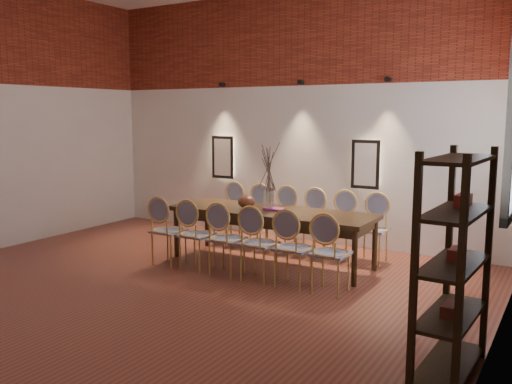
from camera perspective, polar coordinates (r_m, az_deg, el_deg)
The scene contains 27 objects.
floor at distance 6.32m, azimuth -11.38°, elevation -11.02°, with size 7.00×7.00×0.02m, color brown.
wall_back at distance 8.91m, azimuth 3.89°, elevation 7.87°, with size 7.00×0.10×4.00m, color silver.
wall_right at distance 4.42m, azimuth 24.52°, elevation 6.72°, with size 0.10×7.00×4.00m, color silver.
brick_band_back at distance 8.93m, azimuth 3.76°, elevation 15.91°, with size 7.00×0.02×1.50m, color maroon.
niche_left at distance 9.52m, azimuth -3.42°, elevation 3.68°, with size 0.36×0.06×0.66m, color #FFEAC6.
niche_right at distance 8.34m, azimuth 11.52°, elevation 2.88°, with size 0.36×0.06×0.66m, color #FFEAC6.
spot_fixture_left at distance 9.48m, azimuth -3.59°, elevation 11.22°, with size 0.08×0.08×0.10m, color black.
spot_fixture_mid at distance 8.72m, azimuth 4.73°, elevation 11.46°, with size 0.08×0.08×0.10m, color black.
spot_fixture_right at distance 8.20m, azimuth 13.72°, elevation 11.46°, with size 0.08×0.08×0.10m, color black.
dining_table at distance 7.49m, azimuth 1.58°, elevation -4.73°, with size 2.86×0.92×0.75m, color #382310.
chair_near_a at distance 7.53m, azimuth -9.18°, elevation -4.03°, with size 0.44×0.44×0.94m, color #D9AC5B, non-canonical shape.
chair_near_b at distance 7.24m, azimuth -6.25°, elevation -4.47°, with size 0.44×0.44×0.94m, color #D9AC5B, non-canonical shape.
chair_near_c at distance 6.97m, azimuth -3.10°, elevation -4.93°, with size 0.44×0.44×0.94m, color #D9AC5B, non-canonical shape.
chair_near_d at distance 6.73m, azimuth 0.31°, elevation -5.41°, with size 0.44×0.44×0.94m, color #D9AC5B, non-canonical shape.
chair_near_e at distance 6.51m, azimuth 3.96°, elevation -5.90°, with size 0.44×0.44×0.94m, color #D9AC5B, non-canonical shape.
chair_near_f at distance 6.32m, azimuth 7.86°, elevation -6.39°, with size 0.44×0.44×0.94m, color #D9AC5B, non-canonical shape.
chair_far_a at distance 8.70m, azimuth -2.95°, elevation -2.27°, with size 0.44×0.44×0.94m, color #D9AC5B, non-canonical shape.
chair_far_b at distance 8.45m, azimuth -0.25°, elevation -2.58°, with size 0.44×0.44×0.94m, color #D9AC5B, non-canonical shape.
chair_far_c at distance 8.22m, azimuth 2.62°, elevation -2.89°, with size 0.44×0.44×0.94m, color #D9AC5B, non-canonical shape.
chair_far_d at distance 8.01m, azimuth 5.64°, elevation -3.22°, with size 0.44×0.44×0.94m, color #D9AC5B, non-canonical shape.
chair_far_e at distance 7.83m, azimuth 8.82°, elevation -3.55°, with size 0.44×0.44×0.94m, color #D9AC5B, non-canonical shape.
chair_far_f at distance 7.67m, azimuth 12.14°, elevation -3.88°, with size 0.44×0.44×0.94m, color #D9AC5B, non-canonical shape.
vase at distance 7.41m, azimuth 1.34°, elevation -0.74°, with size 0.14×0.14×0.30m, color silver.
dried_branches at distance 7.35m, azimuth 1.35°, elevation 2.72°, with size 0.50×0.50×0.70m, color #49352C, non-canonical shape.
bowl at distance 7.54m, azimuth -1.01°, elevation -1.05°, with size 0.24×0.24×0.18m, color #622C18.
book at distance 7.41m, azimuth 1.94°, elevation -1.80°, with size 0.26×0.18×0.03m, color #862772.
shelving_rack at distance 4.51m, azimuth 20.09°, elevation -7.19°, with size 0.38×1.00×1.80m, color black, non-canonical shape.
Camera 1 is at (4.06, -4.39, 2.06)m, focal length 38.00 mm.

